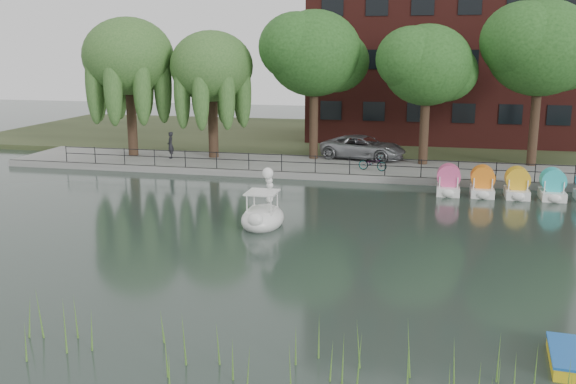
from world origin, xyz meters
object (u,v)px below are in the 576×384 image
(minivan, at_px, (363,146))
(swan_boat, at_px, (263,214))
(pedestrian, at_px, (170,143))
(yellow_rowboat, at_px, (572,358))
(bicycle, at_px, (373,162))

(minivan, xyz_separation_m, swan_boat, (-2.56, -15.41, -0.75))
(pedestrian, height_order, yellow_rowboat, pedestrian)
(bicycle, height_order, swan_boat, swan_boat)
(bicycle, xyz_separation_m, pedestrian, (-13.24, 1.30, 0.49))
(pedestrian, distance_m, yellow_rowboat, 30.78)
(minivan, distance_m, bicycle, 3.96)
(bicycle, distance_m, pedestrian, 13.31)
(minivan, height_order, yellow_rowboat, minivan)
(bicycle, relative_size, pedestrian, 0.87)
(pedestrian, bearing_deg, yellow_rowboat, 11.28)
(pedestrian, bearing_deg, bicycle, 54.74)
(minivan, distance_m, pedestrian, 12.51)
(swan_boat, relative_size, yellow_rowboat, 1.41)
(minivan, distance_m, yellow_rowboat, 26.97)
(pedestrian, bearing_deg, swan_boat, 7.28)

